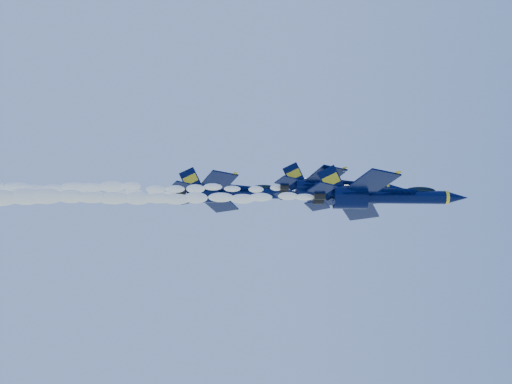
{
  "coord_description": "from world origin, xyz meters",
  "views": [
    {
      "loc": [
        -0.3,
        -83.55,
        116.32
      ],
      "look_at": [
        1.62,
        -3.05,
        151.97
      ],
      "focal_mm": 45.0,
      "sensor_mm": 36.0,
      "label": 1
    }
  ],
  "objects": [
    {
      "name": "jet_third",
      "position": [
        -1.87,
        3.53,
        154.75
      ],
      "size": [
        18.69,
        15.33,
        6.94
      ],
      "color": "black"
    },
    {
      "name": "jet_lead",
      "position": [
        17.3,
        -9.45,
        148.69
      ],
      "size": [
        19.73,
        16.18,
        7.33
      ],
      "color": "black"
    },
    {
      "name": "smoke_trail_jet_lead",
      "position": [
        -21.3,
        -9.45,
        148.17
      ],
      "size": [
        60.33,
        2.67,
        2.4
      ],
      "primitive_type": "ellipsoid",
      "color": "white"
    },
    {
      "name": "smoke_trail_jet_second",
      "position": [
        -25.14,
        -3.22,
        152.17
      ],
      "size": [
        60.33,
        2.34,
        2.11
      ],
      "primitive_type": "ellipsoid",
      "color": "white"
    },
    {
      "name": "jet_second",
      "position": [
        12.41,
        -3.22,
        152.67
      ],
      "size": [
        17.3,
        14.19,
        6.43
      ],
      "color": "black"
    }
  ]
}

